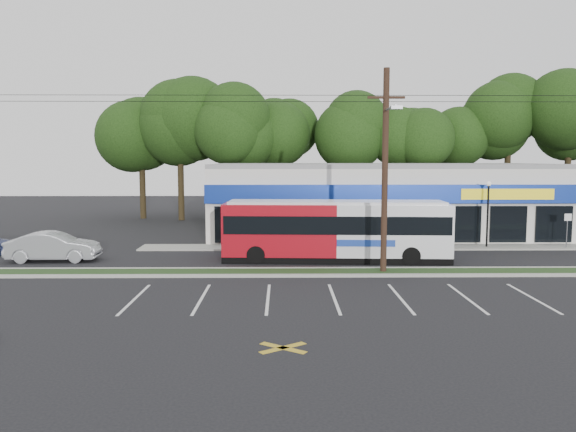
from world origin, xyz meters
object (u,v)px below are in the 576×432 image
Objects in this scene: car_dark at (399,244)px; car_silver at (53,247)px; lamp_post at (488,206)px; metrobus at (336,229)px; sign_post at (567,224)px; pedestrian_a at (370,238)px; pedestrian_b at (365,234)px; utility_pole at (382,164)px.

car_silver reaches higher than car_dark.
lamp_post reaches higher than metrobus.
lamp_post reaches higher than car_dark.
sign_post is 15.57m from metrobus.
pedestrian_a reaches higher than car_dark.
pedestrian_b is at bearing -81.72° from pedestrian_a.
car_dark is 2.63× the size of pedestrian_a.
utility_pole is 22.47× the size of sign_post.
sign_post is 0.51× the size of car_dark.
sign_post reaches higher than car_silver.
pedestrian_a is (18.11, 3.15, 0.02)m from car_silver.
metrobus is 2.89× the size of car_dark.
car_dark is at bearing 20.95° from metrobus.
pedestrian_b is at bearing 63.66° from metrobus.
car_dark is (-11.25, -2.85, -0.81)m from sign_post.
lamp_post is 2.27× the size of pedestrian_b.
sign_post is at bearing -163.98° from pedestrian_b.
car_silver is at bearing -177.16° from metrobus.
metrobus is (-1.86, 3.57, -3.64)m from utility_pole.
car_dark is 3.18m from pedestrian_b.
metrobus reaches higher than car_silver.
pedestrian_b is at bearing -177.79° from lamp_post.
car_dark is 2.32× the size of pedestrian_b.
car_dark is 19.49m from car_silver.
car_dark is 0.89× the size of car_silver.
utility_pole is 8.18m from pedestrian_a.
lamp_post reaches higher than pedestrian_b.
pedestrian_a is (-7.59, -1.12, -1.84)m from lamp_post.
utility_pole is at bearing -59.53° from metrobus.
sign_post is at bearing -85.23° from car_silver.
car_silver is (-19.45, -1.19, 0.07)m from car_dark.
lamp_post is at bearing 26.17° from metrobus.
metrobus is (-10.03, -4.30, -0.90)m from lamp_post.
lamp_post reaches higher than pedestrian_a.
lamp_post is 7.89m from pedestrian_a.
lamp_post is at bearing -75.72° from car_dark.
metrobus is at bearing 76.39° from pedestrian_b.
pedestrian_b is at bearing 87.09° from utility_pole.
lamp_post is 26.12m from car_silver.
metrobus is at bearing -156.79° from lamp_post.
pedestrian_a is at bearing 85.12° from utility_pole.
lamp_post is at bearing 177.42° from sign_post.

